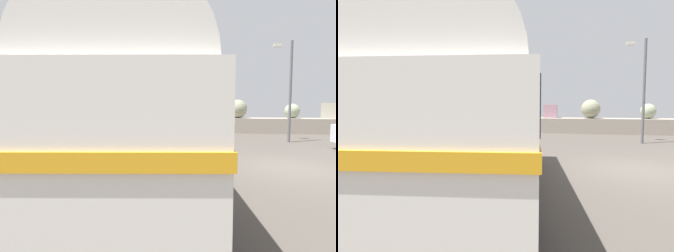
% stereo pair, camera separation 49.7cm
% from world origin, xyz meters
% --- Properties ---
extents(ground, '(32.00, 26.00, 0.02)m').
position_xyz_m(ground, '(0.00, 0.00, 0.01)').
color(ground, '#4F4741').
extents(breakwater, '(31.36, 2.35, 2.47)m').
position_xyz_m(breakwater, '(-0.41, 11.81, 0.73)').
color(breakwater, gray).
rests_on(breakwater, ground).
extents(vintage_coach, '(3.38, 8.80, 3.70)m').
position_xyz_m(vintage_coach, '(-4.38, -3.02, 2.05)').
color(vintage_coach, black).
rests_on(vintage_coach, ground).
extents(lamp_post, '(0.88, 0.91, 5.62)m').
position_xyz_m(lamp_post, '(1.78, 6.72, 3.21)').
color(lamp_post, '#5B5B60').
rests_on(lamp_post, ground).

